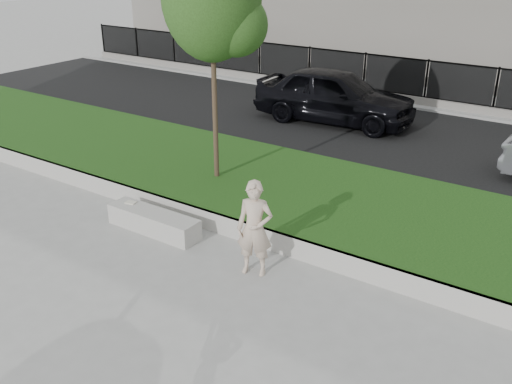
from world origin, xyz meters
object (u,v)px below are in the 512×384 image
Objects in this scene: book at (131,202)px; man at (255,229)px; young_tree at (216,0)px; stone_bench at (154,222)px; car_dark at (335,95)px.

man is at bearing -15.23° from book.
book is at bearing -105.83° from young_tree.
man reaches higher than stone_bench.
car_dark is (-0.39, 8.34, 0.67)m from stone_bench.
man is 4.71m from young_tree.
young_tree reaches higher than book.
young_tree is (-2.49, 2.34, 3.25)m from man.
stone_bench is at bearing -17.12° from book.
book is (-0.65, 0.07, 0.21)m from stone_bench.
book is 8.29m from car_dark.
man reaches higher than book.
stone_bench is at bearing 178.62° from car_dark.
book reaches higher than stone_bench.
book is 4.27m from young_tree.
book is at bearing 174.13° from car_dark.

